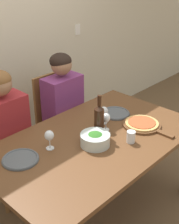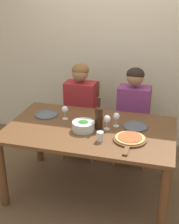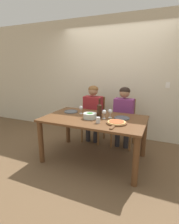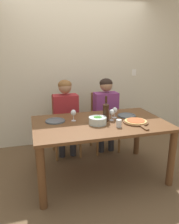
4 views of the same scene
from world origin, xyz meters
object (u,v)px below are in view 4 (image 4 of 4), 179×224
Objects in this scene: person_man at (106,108)px; person_woman at (66,111)px; wine_bottle at (106,111)px; pizza_on_board at (136,122)px; wine_glass_centre at (112,113)px; chair_right at (103,119)px; wine_glass_left at (73,113)px; broccoli_bowl at (98,120)px; chair_left at (65,123)px; dinner_plate_left at (55,121)px; wine_glass_right at (115,111)px; dinner_plate_right at (127,116)px; water_tumbler at (119,123)px.

person_woman is at bearing 180.00° from person_man.
pizza_on_board is at bearing -27.46° from wine_bottle.
pizza_on_board is 0.33m from wine_glass_centre.
chair_right is at bearing 90.00° from person_man.
person_man is at bearing 40.90° from wine_glass_left.
broccoli_bowl is at bearing 169.01° from pizza_on_board.
chair_right is 4.33× the size of broccoli_bowl.
wine_glass_left is at bearing -89.62° from chair_left.
wine_bottle reaches higher than chair_right.
broccoli_bowl is 0.87× the size of dinner_plate_left.
dinner_plate_left is at bearing -149.21° from person_man.
person_woman is 2.69× the size of pizza_on_board.
person_man reaches higher than chair_right.
chair_right reaches higher than wine_glass_right.
dinner_plate_left is (-0.50, 0.24, -0.04)m from broccoli_bowl.
broccoli_bowl is (-0.14, -0.09, -0.09)m from wine_bottle.
chair_right is 0.93m from wine_bottle.
chair_right is 1.02m from broccoli_bowl.
person_woman is 4.79× the size of dinner_plate_left.
broccoli_bowl is at bearing -73.16° from chair_left.
wine_glass_right is (0.57, -0.72, 0.36)m from chair_left.
chair_left is 1.06m from dinner_plate_right.
chair_right is 0.79× the size of person_woman.
wine_glass_left reaches higher than broccoli_bowl.
water_tumbler is at bearing -100.78° from person_man.
person_woman is (-0.67, -0.12, 0.23)m from chair_right.
pizza_on_board is (0.35, -0.18, -0.12)m from wine_bottle.
chair_left reaches higher than water_tumbler.
dinner_plate_right is (0.77, -0.57, 0.04)m from person_woman.
chair_left is at bearing 70.43° from dinner_plate_left.
person_woman is 1.15m from pizza_on_board.
person_man is 2.69× the size of pizza_on_board.
wine_glass_centre is (-0.27, -0.12, 0.10)m from dinner_plate_right.
wine_glass_right and wine_glass_centre have the same top height.
person_woman is 8.17× the size of wine_glass_centre.
dinner_plate_left is 2.79× the size of water_tumbler.
wine_glass_right is at bearing 49.18° from wine_glass_centre.
broccoli_bowl is 0.35m from wine_glass_right.
dinner_plate_left is at bearing 167.60° from wine_glass_centre.
pizza_on_board is at bearing 16.22° from water_tumbler.
dinner_plate_right is (0.77, -0.69, 0.26)m from chair_left.
person_man reaches higher than dinner_plate_left.
person_man reaches higher than dinner_plate_right.
pizza_on_board is (0.09, -0.99, 0.27)m from chair_right.
person_man is (0.67, -0.12, 0.23)m from chair_left.
wine_glass_right is at bearing 124.13° from pizza_on_board.
chair_left reaches higher than broccoli_bowl.
person_man reaches higher than wine_glass_left.
water_tumbler is (-0.27, -0.08, 0.03)m from pizza_on_board.
dinner_plate_right is 0.30m from pizza_on_board.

